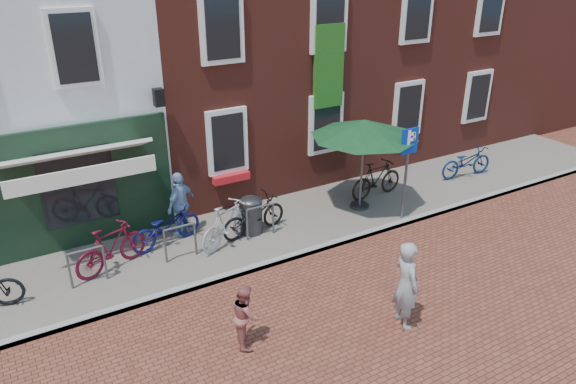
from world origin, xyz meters
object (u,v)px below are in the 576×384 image
parking_sign (408,158)px  bicycle_1 (111,248)px  cafe_person (181,204)px  woman (406,285)px  bicycle_2 (166,227)px  boy (246,315)px  bicycle_4 (254,215)px  bicycle_6 (466,162)px  bicycle_5 (377,179)px  bicycle_3 (227,224)px  litter_bin (251,213)px  parasol (365,125)px

parking_sign → bicycle_1: (-7.05, 1.29, -1.14)m
cafe_person → bicycle_1: (-1.85, -0.73, -0.29)m
parking_sign → cafe_person: bearing=158.8°
woman → bicycle_2: 5.75m
boy → bicycle_4: (1.89, 3.43, -0.03)m
bicycle_6 → woman: bearing=130.1°
bicycle_1 → bicycle_5: same height
bicycle_1 → bicycle_3: size_ratio=1.00×
parking_sign → bicycle_3: bearing=166.8°
litter_bin → boy: boy is taller
bicycle_6 → parasol: bearing=96.8°
parasol → bicycle_1: parasol is taller
parasol → bicycle_2: 5.49m
woman → bicycle_4: (-0.90, 4.42, -0.31)m
cafe_person → parking_sign: bearing=124.2°
bicycle_5 → bicycle_3: bearing=90.9°
bicycle_2 → bicycle_1: bearing=94.1°
parking_sign → bicycle_3: parking_sign is taller
woman → bicycle_6: (6.28, 4.39, -0.31)m
litter_bin → bicycle_5: (3.95, 0.11, 0.00)m
bicycle_2 → bicycle_4: bearing=-118.0°
bicycle_1 → cafe_person: bearing=-89.0°
bicycle_4 → bicycle_5: (3.91, 0.18, 0.05)m
litter_bin → woman: (0.94, -4.49, 0.25)m
bicycle_5 → bicycle_6: bicycle_5 is taller
parking_sign → litter_bin: bearing=161.0°
woman → boy: woman is taller
litter_bin → woman: bearing=-78.1°
woman → bicycle_6: bearing=-45.6°
woman → bicycle_4: woman is taller
bicycle_2 → bicycle_6: 9.23m
litter_bin → bicycle_3: 0.77m
bicycle_6 → bicycle_3: bearing=96.1°
bicycle_1 → bicycle_6: (10.56, -0.12, -0.05)m
bicycle_6 → bicycle_5: bearing=91.5°
parking_sign → bicycle_1: parking_sign is taller
cafe_person → bicycle_2: bearing=-3.7°
woman → bicycle_6: size_ratio=0.98×
bicycle_1 → bicycle_4: (3.38, -0.08, -0.05)m
litter_bin → bicycle_6: (7.22, -0.10, -0.05)m
bicycle_6 → bicycle_1: bearing=94.6°
woman → cafe_person: (-2.43, 5.23, 0.03)m
bicycle_1 → woman: bearing=-157.0°
litter_bin → bicycle_4: 0.09m
parasol → parking_sign: bearing=-61.9°
bicycle_3 → litter_bin: bearing=-97.5°
parking_sign → bicycle_6: (3.51, 1.18, -1.19)m
bicycle_3 → bicycle_4: bearing=-103.1°
bicycle_1 → boy: bearing=-177.6°
bicycle_2 → parking_sign: bearing=-120.5°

